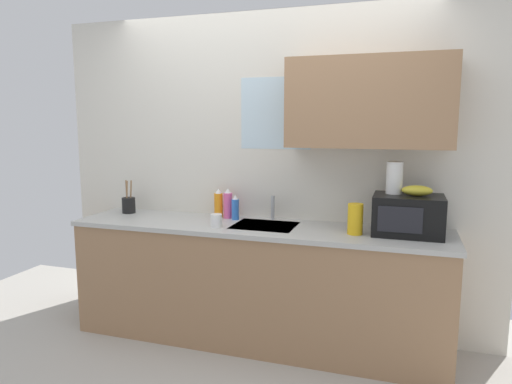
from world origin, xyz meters
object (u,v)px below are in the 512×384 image
Objects in this scene: dish_soap_bottle_blue at (235,208)px; dish_soap_bottle_orange at (218,204)px; banana_bunch at (417,191)px; dish_soap_bottle_pink at (228,204)px; cereal_canister at (355,219)px; utensil_crock at (129,205)px; mug_white at (216,221)px; paper_towel_roll at (394,178)px; microwave at (408,215)px.

dish_soap_bottle_blue is 0.85× the size of dish_soap_bottle_orange.
banana_bunch is 1.02× the size of dish_soap_bottle_blue.
dish_soap_bottle_orange is at bearing 177.03° from dish_soap_bottle_pink.
cereal_canister is 1.90m from utensil_crock.
mug_white is (-0.04, -0.29, -0.04)m from dish_soap_bottle_blue.
dish_soap_bottle_blue is at bearing 175.79° from banana_bunch.
utensil_crock is at bearing -175.86° from dish_soap_bottle_pink.
cereal_canister is at bearing -11.85° from dish_soap_bottle_blue.
paper_towel_roll reaches higher than dish_soap_bottle_orange.
dish_soap_bottle_pink is 1.03× the size of dish_soap_bottle_orange.
cereal_canister reaches higher than dish_soap_bottle_blue.
mug_white is (0.04, -0.32, -0.06)m from dish_soap_bottle_pink.
mug_white is (-1.33, -0.19, -0.09)m from microwave.
microwave reaches higher than dish_soap_bottle_pink.
dish_soap_bottle_orange reaches higher than dish_soap_bottle_blue.
paper_towel_roll reaches higher than banana_bunch.
dish_soap_bottle_blue is at bearing 175.55° from microwave.
mug_white is at bearing -83.65° from dish_soap_bottle_pink.
paper_towel_roll is 2.32× the size of mug_white.
banana_bunch is at bearing -5.38° from dish_soap_bottle_pink.
banana_bunch is 1.36m from dish_soap_bottle_blue.
paper_towel_roll reaches higher than mug_white.
mug_white is (-1.23, -0.24, -0.33)m from paper_towel_roll.
dish_soap_bottle_blue is 0.82× the size of dish_soap_bottle_pink.
microwave is at bearing -27.38° from paper_towel_roll.
paper_towel_roll is 1.22m from dish_soap_bottle_blue.
microwave is 2.18× the size of cereal_canister.
banana_bunch is 0.95× the size of cereal_canister.
dish_soap_bottle_blue is at bearing -13.78° from dish_soap_bottle_orange.
microwave is 1.34m from mug_white.
paper_towel_roll is at bearing 161.57° from banana_bunch.
dish_soap_bottle_pink is at bearing 4.14° from utensil_crock.
cereal_canister is (-0.24, -0.15, -0.27)m from paper_towel_roll.
paper_towel_roll is 2.16m from utensil_crock.
utensil_crock is at bearing 164.03° from mug_white.
dish_soap_bottle_pink reaches higher than dish_soap_bottle_blue.
paper_towel_roll reaches higher than dish_soap_bottle_pink.
dish_soap_bottle_orange is at bearing 176.29° from paper_towel_roll.
mug_white is at bearing -168.92° from paper_towel_roll.
mug_white is at bearing -15.97° from utensil_crock.
utensil_crock reaches higher than cereal_canister.
microwave reaches higher than dish_soap_bottle_orange.
microwave is at bearing -5.64° from dish_soap_bottle_pink.
cereal_canister is (0.95, -0.20, 0.01)m from dish_soap_bottle_blue.
dish_soap_bottle_blue is 0.97m from cereal_canister.
dish_soap_bottle_pink is 2.50× the size of mug_white.
banana_bunch is 0.91× the size of paper_towel_roll.
microwave is 1.37m from dish_soap_bottle_pink.
mug_white is at bearing -172.14° from banana_bunch.
dish_soap_bottle_blue is (-1.19, 0.05, -0.29)m from paper_towel_roll.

